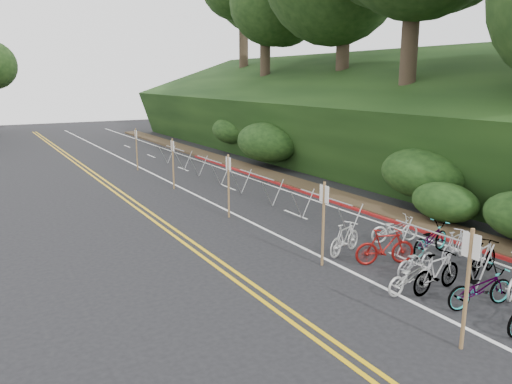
# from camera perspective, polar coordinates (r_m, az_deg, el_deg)

# --- Properties ---
(ground) EXTENTS (120.00, 120.00, 0.00)m
(ground) POSITION_cam_1_polar(r_m,az_deg,el_deg) (11.32, 21.20, -16.30)
(ground) COLOR black
(ground) RESTS_ON ground
(road_markings) EXTENTS (7.47, 80.00, 0.01)m
(road_markings) POSITION_cam_1_polar(r_m,az_deg,el_deg) (19.00, -1.78, -3.51)
(road_markings) COLOR gold
(road_markings) RESTS_ON ground
(red_curb) EXTENTS (0.25, 28.00, 0.10)m
(red_curb) POSITION_cam_1_polar(r_m,az_deg,el_deg) (23.20, 7.04, -0.47)
(red_curb) COLOR maroon
(red_curb) RESTS_ON ground
(embankment) EXTENTS (14.30, 48.14, 9.11)m
(embankment) POSITION_cam_1_polar(r_m,az_deg,el_deg) (32.74, 9.93, 7.77)
(embankment) COLOR black
(embankment) RESTS_ON ground
(bike_racks_rest) EXTENTS (1.14, 23.00, 1.17)m
(bike_racks_rest) POSITION_cam_1_polar(r_m,az_deg,el_deg) (22.38, 0.01, 1.25)
(bike_racks_rest) COLOR #979899
(bike_racks_rest) RESTS_ON ground
(signpost_near) EXTENTS (0.08, 0.40, 2.54)m
(signpost_near) POSITION_cam_1_polar(r_m,az_deg,el_deg) (10.79, 23.03, -9.40)
(signpost_near) COLOR brown
(signpost_near) RESTS_ON ground
(signposts_rest) EXTENTS (0.08, 18.40, 2.50)m
(signposts_rest) POSITION_cam_1_polar(r_m,az_deg,el_deg) (22.09, -6.70, 2.53)
(signposts_rest) COLOR brown
(signposts_rest) RESTS_ON ground
(bike_front) EXTENTS (0.63, 1.63, 0.84)m
(bike_front) POSITION_cam_1_polar(r_m,az_deg,el_deg) (13.47, 17.25, -9.22)
(bike_front) COLOR beige
(bike_front) RESTS_ON ground
(bike_valet) EXTENTS (3.47, 10.23, 1.09)m
(bike_valet) POSITION_cam_1_polar(r_m,az_deg,el_deg) (14.19, 24.70, -8.44)
(bike_valet) COLOR slate
(bike_valet) RESTS_ON ground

